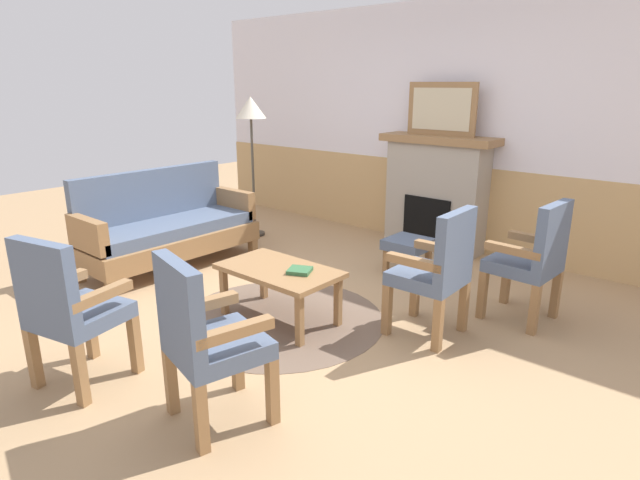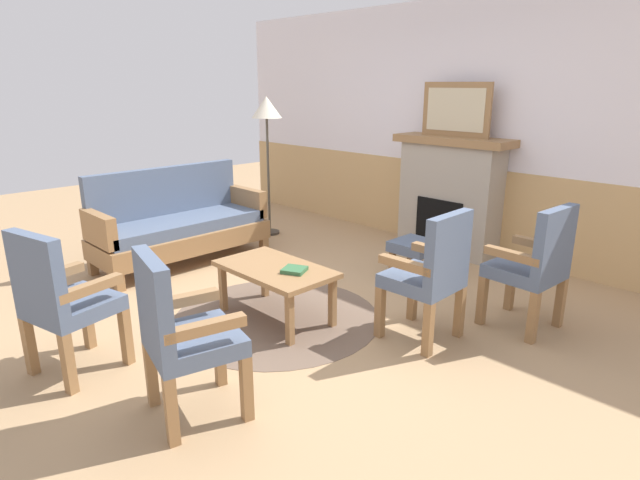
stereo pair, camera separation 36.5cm
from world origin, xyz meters
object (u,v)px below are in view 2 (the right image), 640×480
(armchair_near_fireplace, at_px, (431,271))
(armchair_by_window_left, at_px, (535,262))
(fireplace, at_px, (450,194))
(floor_lamp_by_couch, at_px, (267,116))
(coffee_table, at_px, (275,273))
(footstool, at_px, (415,249))
(couch, at_px, (179,225))
(armchair_front_center, at_px, (181,330))
(armchair_front_left, at_px, (61,297))
(book_on_table, at_px, (294,270))
(framed_picture, at_px, (456,110))

(armchair_near_fireplace, height_order, armchair_by_window_left, same)
(fireplace, relative_size, floor_lamp_by_couch, 0.77)
(coffee_table, distance_m, armchair_near_fireplace, 1.22)
(fireplace, distance_m, footstool, 1.03)
(couch, distance_m, armchair_front_center, 2.80)
(armchair_by_window_left, height_order, armchair_front_left, same)
(book_on_table, height_order, footstool, book_on_table)
(book_on_table, xyz_separation_m, armchair_by_window_left, (1.31, 1.25, 0.08))
(armchair_front_center, relative_size, floor_lamp_by_couch, 0.58)
(footstool, bearing_deg, framed_picture, 103.69)
(couch, xyz_separation_m, floor_lamp_by_couch, (-0.17, 1.35, 1.05))
(couch, height_order, armchair_front_center, same)
(framed_picture, height_order, footstool, framed_picture)
(book_on_table, distance_m, footstool, 1.55)
(fireplace, distance_m, book_on_table, 2.49)
(book_on_table, xyz_separation_m, armchair_front_left, (-0.48, -1.53, 0.08))
(footstool, xyz_separation_m, armchair_front_center, (0.43, -2.77, 0.25))
(coffee_table, bearing_deg, armchair_near_fireplace, 27.89)
(book_on_table, xyz_separation_m, footstool, (0.02, 1.54, -0.17))
(armchair_near_fireplace, xyz_separation_m, armchair_by_window_left, (0.44, 0.72, 0.00))
(armchair_front_left, bearing_deg, armchair_by_window_left, 57.12)
(framed_picture, distance_m, armchair_front_center, 3.90)
(book_on_table, height_order, armchair_near_fireplace, armchair_near_fireplace)
(couch, xyz_separation_m, armchair_front_center, (2.44, -1.38, 0.14))
(armchair_near_fireplace, relative_size, armchair_by_window_left, 1.00)
(fireplace, relative_size, armchair_front_left, 1.33)
(coffee_table, height_order, armchair_by_window_left, armchair_by_window_left)
(coffee_table, bearing_deg, floor_lamp_by_couch, 142.08)
(book_on_table, bearing_deg, couch, 175.78)
(book_on_table, bearing_deg, footstool, 89.14)
(fireplace, bearing_deg, book_on_table, -85.28)
(framed_picture, relative_size, armchair_near_fireplace, 0.82)
(coffee_table, distance_m, armchair_front_center, 1.37)
(footstool, bearing_deg, fireplace, 103.70)
(couch, xyz_separation_m, armchair_by_window_left, (3.30, 1.10, 0.14))
(armchair_by_window_left, bearing_deg, fireplace, 141.09)
(framed_picture, relative_size, armchair_front_center, 0.82)
(fireplace, relative_size, armchair_near_fireplace, 1.33)
(footstool, bearing_deg, armchair_front_center, -81.23)
(armchair_near_fireplace, distance_m, armchair_front_left, 2.47)
(book_on_table, relative_size, armchair_front_left, 0.17)
(armchair_front_left, bearing_deg, fireplace, 86.01)
(book_on_table, height_order, armchair_front_left, armchair_front_left)
(couch, height_order, floor_lamp_by_couch, floor_lamp_by_couch)
(framed_picture, bearing_deg, coffee_table, -89.72)
(book_on_table, xyz_separation_m, floor_lamp_by_couch, (-2.16, 1.50, 1.00))
(framed_picture, distance_m, couch, 3.15)
(framed_picture, bearing_deg, book_on_table, -85.28)
(fireplace, relative_size, framed_picture, 1.62)
(fireplace, bearing_deg, coffee_table, -89.72)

